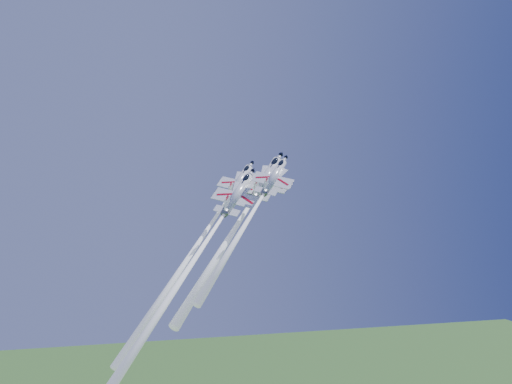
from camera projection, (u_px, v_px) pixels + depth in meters
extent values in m
cylinder|color=white|center=(266.00, 178.00, 130.76)|extent=(5.69, 11.08, 12.23)
cone|color=white|center=(279.00, 158.00, 136.44)|extent=(3.47, 3.99, 3.75)
cone|color=black|center=(282.00, 153.00, 137.77)|extent=(1.75, 2.01, 1.89)
cone|color=slate|center=(254.00, 198.00, 125.52)|extent=(3.22, 3.20, 2.80)
ellipsoid|color=black|center=(275.00, 162.00, 133.92)|extent=(3.06, 3.26, 3.17)
cube|color=black|center=(272.00, 165.00, 132.53)|extent=(0.92, 1.05, 1.09)
cube|color=white|center=(264.00, 182.00, 129.99)|extent=(11.61, 8.55, 5.39)
cube|color=white|center=(265.00, 171.00, 133.19)|extent=(3.23, 2.96, 2.70)
cube|color=white|center=(276.00, 173.00, 132.31)|extent=(3.23, 2.96, 2.70)
cube|color=white|center=(256.00, 195.00, 126.35)|extent=(6.28, 4.60, 2.85)
cube|color=white|center=(256.00, 188.00, 125.36)|extent=(2.30, 3.83, 4.34)
cube|color=#B3081D|center=(257.00, 181.00, 124.59)|extent=(1.04, 1.29, 1.38)
cube|color=black|center=(267.00, 181.00, 131.45)|extent=(6.76, 6.98, 7.36)
sphere|color=white|center=(253.00, 199.00, 125.32)|extent=(1.22, 1.35, 1.25)
cone|color=white|center=(218.00, 255.00, 112.67)|extent=(10.06, 25.42, 29.43)
cylinder|color=white|center=(239.00, 182.00, 128.49)|extent=(4.47, 8.71, 9.61)
cone|color=white|center=(250.00, 165.00, 132.96)|extent=(2.72, 3.14, 2.95)
cone|color=black|center=(253.00, 162.00, 134.00)|extent=(1.37, 1.58, 1.48)
cone|color=slate|center=(229.00, 198.00, 124.37)|extent=(2.53, 2.51, 2.20)
ellipsoid|color=black|center=(247.00, 169.00, 130.97)|extent=(2.41, 2.57, 2.49)
cube|color=black|center=(244.00, 171.00, 129.88)|extent=(0.72, 0.82, 0.86)
cube|color=white|center=(238.00, 185.00, 127.88)|extent=(9.13, 6.72, 4.24)
cube|color=white|center=(239.00, 176.00, 130.40)|extent=(2.54, 2.33, 2.12)
cube|color=white|center=(248.00, 178.00, 129.71)|extent=(2.54, 2.33, 2.12)
cube|color=white|center=(230.00, 196.00, 125.02)|extent=(4.94, 3.62, 2.24)
cube|color=white|center=(230.00, 190.00, 124.25)|extent=(1.81, 3.01, 3.41)
cube|color=#B3081D|center=(231.00, 185.00, 123.64)|extent=(0.82, 1.02, 1.08)
cube|color=black|center=(240.00, 184.00, 129.03)|extent=(5.32, 5.49, 5.79)
sphere|color=white|center=(228.00, 198.00, 124.21)|extent=(0.96, 1.06, 0.98)
cone|color=white|center=(180.00, 271.00, 108.60)|extent=(11.11, 30.21, 35.37)
cylinder|color=white|center=(274.00, 177.00, 121.38)|extent=(4.37, 8.51, 9.39)
cone|color=white|center=(284.00, 160.00, 125.74)|extent=(2.66, 3.07, 2.88)
cone|color=black|center=(287.00, 156.00, 126.76)|extent=(1.34, 1.54, 1.45)
cone|color=slate|center=(264.00, 193.00, 117.35)|extent=(2.47, 2.46, 2.15)
ellipsoid|color=black|center=(281.00, 163.00, 123.80)|extent=(2.35, 2.51, 2.44)
cube|color=black|center=(279.00, 166.00, 122.74)|extent=(0.71, 0.80, 0.84)
cube|color=white|center=(273.00, 180.00, 120.78)|extent=(8.92, 6.57, 4.14)
cube|color=white|center=(273.00, 171.00, 123.24)|extent=(2.48, 2.27, 2.08)
cube|color=white|center=(282.00, 173.00, 122.57)|extent=(2.48, 2.27, 2.08)
cube|color=white|center=(266.00, 191.00, 117.99)|extent=(4.83, 3.53, 2.19)
cube|color=white|center=(266.00, 185.00, 117.23)|extent=(1.77, 2.94, 3.33)
cube|color=#B3081D|center=(266.00, 180.00, 116.64)|extent=(0.80, 0.99, 1.06)
cube|color=black|center=(274.00, 179.00, 121.90)|extent=(5.19, 5.36, 5.65)
sphere|color=white|center=(264.00, 194.00, 117.19)|extent=(0.93, 1.04, 0.96)
cone|color=white|center=(234.00, 243.00, 106.59)|extent=(8.23, 21.13, 24.53)
cylinder|color=white|center=(238.00, 194.00, 120.53)|extent=(4.95, 9.64, 10.63)
cone|color=white|center=(251.00, 174.00, 125.47)|extent=(3.01, 3.47, 3.26)
cone|color=black|center=(254.00, 170.00, 126.62)|extent=(1.52, 1.75, 1.64)
cone|color=slate|center=(225.00, 213.00, 115.97)|extent=(2.80, 2.78, 2.44)
ellipsoid|color=black|center=(246.00, 178.00, 123.28)|extent=(2.66, 2.84, 2.76)
cube|color=black|center=(243.00, 181.00, 122.07)|extent=(0.80, 0.91, 0.95)
cube|color=white|center=(235.00, 198.00, 119.86)|extent=(10.10, 7.43, 4.69)
cube|color=white|center=(237.00, 186.00, 122.65)|extent=(2.81, 2.57, 2.35)
cube|color=white|center=(247.00, 189.00, 121.88)|extent=(2.81, 2.57, 2.35)
cube|color=white|center=(227.00, 211.00, 116.70)|extent=(5.46, 4.00, 2.48)
cube|color=white|center=(227.00, 204.00, 115.83)|extent=(2.00, 3.33, 3.77)
cube|color=#B3081D|center=(227.00, 198.00, 115.17)|extent=(0.90, 1.13, 1.20)
cube|color=black|center=(238.00, 197.00, 121.13)|extent=(5.88, 6.07, 6.40)
sphere|color=white|center=(224.00, 214.00, 115.80)|extent=(1.06, 1.17, 1.09)
cone|color=white|center=(168.00, 300.00, 99.37)|extent=(11.82, 31.90, 37.30)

